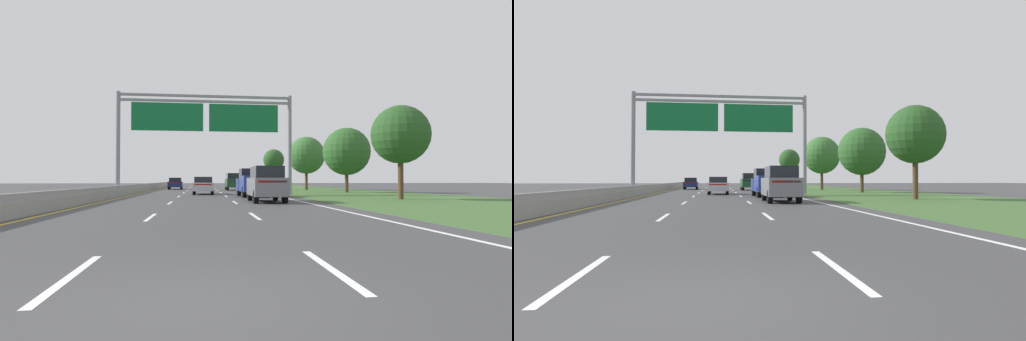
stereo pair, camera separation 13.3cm
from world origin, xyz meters
The scene contains 14 objects.
ground_plane centered at (0.00, 35.00, 0.00)m, with size 220.00×220.00×0.00m, color #3D3D3F.
lane_striping centered at (0.00, 34.54, 0.00)m, with size 11.96×106.00×0.01m.
grass_verge_right centered at (13.95, 35.00, 0.01)m, with size 14.00×110.00×0.02m, color #3D602D.
median_barrier_concrete centered at (-6.60, 35.00, 0.35)m, with size 0.60×110.00×0.85m.
overhead_sign_gantry centered at (0.30, 31.33, 6.26)m, with size 15.06×0.42×8.75m.
pickup_truck_blue centered at (3.86, 27.71, 1.07)m, with size 2.11×5.44×2.20m.
car_grey_right_lane_suv centered at (3.76, 19.90, 1.10)m, with size 1.94×4.72×2.11m.
car_darkgreen_right_lane_suv centered at (3.87, 47.24, 1.10)m, with size 1.92×4.71×2.11m.
car_navy_left_lane_sedan centered at (-3.57, 52.10, 0.82)m, with size 1.88×4.43×1.57m.
car_silver_centre_lane_sedan centered at (0.07, 33.26, 0.82)m, with size 1.85×4.41×1.57m.
roadside_tree_near centered at (13.08, 21.60, 4.32)m, with size 3.89×3.89×6.29m.
roadside_tree_mid centered at (14.64, 36.29, 4.19)m, with size 4.86×4.86×6.63m.
roadside_tree_far centered at (13.19, 47.09, 4.42)m, with size 4.74×4.74×6.80m.
roadside_tree_distant centered at (11.54, 61.87, 4.51)m, with size 3.42×3.42×6.25m.
Camera 2 is at (0.07, -4.52, 1.33)m, focal length 29.11 mm.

